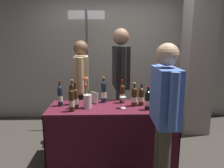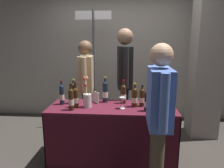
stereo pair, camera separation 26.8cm
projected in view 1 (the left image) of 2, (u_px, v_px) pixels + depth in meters
name	position (u px, v px, depth m)	size (l,w,h in m)	color
ground_plane	(112.00, 159.00, 2.90)	(12.00, 12.00, 0.00)	#38332D
back_partition	(110.00, 53.00, 4.30)	(6.21, 0.12, 2.69)	#9E998E
concrete_pillar	(199.00, 35.00, 3.47)	(0.44, 0.44, 3.38)	gray
tasting_table	(112.00, 124.00, 2.80)	(1.64, 0.61, 0.76)	#4C1423
featured_wine_bottle	(60.00, 96.00, 2.74)	(0.07, 0.07, 0.33)	#192333
display_bottle_0	(72.00, 94.00, 2.80)	(0.08, 0.08, 0.34)	#38230F
display_bottle_1	(141.00, 96.00, 2.77)	(0.07, 0.07, 0.28)	#38230F
display_bottle_2	(104.00, 92.00, 2.90)	(0.08, 0.08, 0.36)	#192333
display_bottle_3	(122.00, 93.00, 2.87)	(0.07, 0.07, 0.33)	#38230F
display_bottle_4	(134.00, 96.00, 2.74)	(0.08, 0.08, 0.31)	#38230F
display_bottle_5	(72.00, 100.00, 2.53)	(0.07, 0.07, 0.33)	#38230F
display_bottle_6	(75.00, 98.00, 2.64)	(0.07, 0.07, 0.33)	#38230F
display_bottle_7	(148.00, 100.00, 2.59)	(0.07, 0.07, 0.30)	black
wine_glass_near_vendor	(123.00, 100.00, 2.65)	(0.08, 0.08, 0.15)	silver
flower_vase	(87.00, 100.00, 2.66)	(0.11, 0.11, 0.41)	silver
brochure_stand	(94.00, 98.00, 2.88)	(0.16, 0.01, 0.15)	silver
vendor_presenter	(82.00, 82.00, 3.29)	(0.24, 0.56, 1.60)	#4C4233
vendor_assistant	(121.00, 75.00, 3.25)	(0.25, 0.60, 1.78)	#2D3347
taster_foreground_right	(165.00, 108.00, 2.08)	(0.22, 0.62, 1.58)	#4C4233
booth_signpost	(87.00, 57.00, 3.69)	(0.62, 0.04, 2.12)	#47474C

